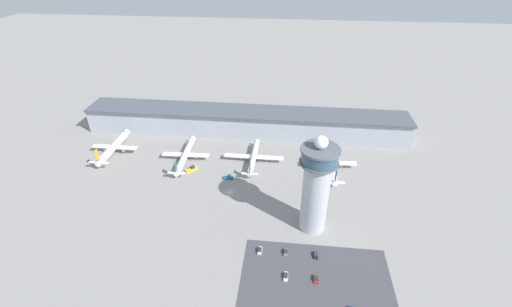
{
  "coord_description": "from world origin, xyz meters",
  "views": [
    {
      "loc": [
        31.48,
        -151.03,
        122.7
      ],
      "look_at": [
        12.93,
        20.63,
        13.99
      ],
      "focal_mm": 24.0,
      "sensor_mm": 36.0,
      "label": 1
    }
  ],
  "objects_px": {
    "service_truck_fuel": "(229,177)",
    "car_white_wagon": "(286,252)",
    "service_truck_catering": "(192,169)",
    "airplane_gate_delta": "(330,163)",
    "car_black_suv": "(316,279)",
    "airplane_gate_alpha": "(114,147)",
    "control_tower": "(316,186)",
    "airplane_gate_charlie": "(254,157)",
    "car_silver_sedan": "(316,255)",
    "car_blue_compact": "(260,250)",
    "car_grey_coupe": "(286,276)",
    "airplane_gate_bravo": "(185,155)"
  },
  "relations": [
    {
      "from": "service_truck_fuel",
      "to": "car_white_wagon",
      "type": "xyz_separation_m",
      "value": [
        36.27,
        -54.15,
        -0.24
      ]
    },
    {
      "from": "service_truck_catering",
      "to": "service_truck_fuel",
      "type": "bearing_deg",
      "value": -13.64
    },
    {
      "from": "airplane_gate_delta",
      "to": "service_truck_fuel",
      "type": "distance_m",
      "value": 64.11
    },
    {
      "from": "car_white_wagon",
      "to": "service_truck_catering",
      "type": "bearing_deg",
      "value": 135.24
    },
    {
      "from": "car_black_suv",
      "to": "airplane_gate_alpha",
      "type": "bearing_deg",
      "value": 146.09
    },
    {
      "from": "control_tower",
      "to": "airplane_gate_alpha",
      "type": "distance_m",
      "value": 142.7
    },
    {
      "from": "airplane_gate_delta",
      "to": "car_black_suv",
      "type": "relative_size",
      "value": 10.25
    },
    {
      "from": "airplane_gate_charlie",
      "to": "car_silver_sedan",
      "type": "xyz_separation_m",
      "value": [
        36.84,
        -74.12,
        -3.29
      ]
    },
    {
      "from": "airplane_gate_charlie",
      "to": "car_blue_compact",
      "type": "distance_m",
      "value": 75.15
    },
    {
      "from": "service_truck_catering",
      "to": "car_black_suv",
      "type": "xyz_separation_m",
      "value": [
        73.79,
        -73.33,
        -0.44
      ]
    },
    {
      "from": "airplane_gate_alpha",
      "to": "airplane_gate_charlie",
      "type": "height_order",
      "value": "airplane_gate_alpha"
    },
    {
      "from": "service_truck_fuel",
      "to": "car_grey_coupe",
      "type": "bearing_deg",
      "value": -61.39
    },
    {
      "from": "airplane_gate_alpha",
      "to": "car_black_suv",
      "type": "bearing_deg",
      "value": -33.91
    },
    {
      "from": "service_truck_catering",
      "to": "car_white_wagon",
      "type": "relative_size",
      "value": 1.71
    },
    {
      "from": "airplane_gate_charlie",
      "to": "car_white_wagon",
      "type": "xyz_separation_m",
      "value": [
        23.27,
        -73.94,
        -3.23
      ]
    },
    {
      "from": "car_blue_compact",
      "to": "car_black_suv",
      "type": "bearing_deg",
      "value": -27.36
    },
    {
      "from": "car_blue_compact",
      "to": "car_silver_sedan",
      "type": "bearing_deg",
      "value": 0.2
    },
    {
      "from": "airplane_gate_alpha",
      "to": "airplane_gate_bravo",
      "type": "relative_size",
      "value": 0.95
    },
    {
      "from": "airplane_gate_alpha",
      "to": "service_truck_catering",
      "type": "bearing_deg",
      "value": -14.3
    },
    {
      "from": "car_blue_compact",
      "to": "airplane_gate_alpha",
      "type": "bearing_deg",
      "value": 144.66
    },
    {
      "from": "service_truck_fuel",
      "to": "car_white_wagon",
      "type": "relative_size",
      "value": 1.4
    },
    {
      "from": "airplane_gate_delta",
      "to": "control_tower",
      "type": "bearing_deg",
      "value": -103.65
    },
    {
      "from": "airplane_gate_delta",
      "to": "service_truck_fuel",
      "type": "height_order",
      "value": "airplane_gate_delta"
    },
    {
      "from": "airplane_gate_delta",
      "to": "airplane_gate_bravo",
      "type": "bearing_deg",
      "value": -179.55
    },
    {
      "from": "control_tower",
      "to": "service_truck_fuel",
      "type": "xyz_separation_m",
      "value": [
        -48.62,
        35.34,
        -24.8
      ]
    },
    {
      "from": "airplane_gate_alpha",
      "to": "airplane_gate_delta",
      "type": "bearing_deg",
      "value": -1.05
    },
    {
      "from": "car_white_wagon",
      "to": "control_tower",
      "type": "bearing_deg",
      "value": 56.72
    },
    {
      "from": "airplane_gate_delta",
      "to": "car_grey_coupe",
      "type": "xyz_separation_m",
      "value": [
        -24.76,
        -85.16,
        -3.53
      ]
    },
    {
      "from": "service_truck_catering",
      "to": "car_silver_sedan",
      "type": "relative_size",
      "value": 1.73
    },
    {
      "from": "service_truck_catering",
      "to": "airplane_gate_charlie",
      "type": "bearing_deg",
      "value": 20.46
    },
    {
      "from": "airplane_gate_bravo",
      "to": "airplane_gate_charlie",
      "type": "distance_m",
      "value": 44.26
    },
    {
      "from": "car_grey_coupe",
      "to": "airplane_gate_charlie",
      "type": "bearing_deg",
      "value": 105.24
    },
    {
      "from": "airplane_gate_bravo",
      "to": "car_blue_compact",
      "type": "bearing_deg",
      "value": -52.14
    },
    {
      "from": "service_truck_fuel",
      "to": "car_blue_compact",
      "type": "xyz_separation_m",
      "value": [
        24.37,
        -54.42,
        -0.23
      ]
    },
    {
      "from": "service_truck_catering",
      "to": "car_silver_sedan",
      "type": "xyz_separation_m",
      "value": [
        74.11,
        -60.22,
        -0.49
      ]
    },
    {
      "from": "airplane_gate_delta",
      "to": "car_blue_compact",
      "type": "bearing_deg",
      "value": -117.23
    },
    {
      "from": "service_truck_catering",
      "to": "car_white_wagon",
      "type": "distance_m",
      "value": 85.26
    },
    {
      "from": "airplane_gate_alpha",
      "to": "car_blue_compact",
      "type": "bearing_deg",
      "value": -35.34
    },
    {
      "from": "car_black_suv",
      "to": "service_truck_fuel",
      "type": "bearing_deg",
      "value": 126.29
    },
    {
      "from": "airplane_gate_bravo",
      "to": "car_blue_compact",
      "type": "height_order",
      "value": "airplane_gate_bravo"
    },
    {
      "from": "car_blue_compact",
      "to": "service_truck_catering",
      "type": "bearing_deg",
      "value": 128.88
    },
    {
      "from": "service_truck_catering",
      "to": "service_truck_fuel",
      "type": "distance_m",
      "value": 24.97
    },
    {
      "from": "airplane_gate_alpha",
      "to": "airplane_gate_charlie",
      "type": "bearing_deg",
      "value": -0.36
    },
    {
      "from": "airplane_gate_alpha",
      "to": "car_silver_sedan",
      "type": "relative_size",
      "value": 9.8
    },
    {
      "from": "airplane_gate_bravo",
      "to": "car_grey_coupe",
      "type": "xyz_separation_m",
      "value": [
        67.93,
        -84.43,
        -3.6
      ]
    },
    {
      "from": "control_tower",
      "to": "car_blue_compact",
      "type": "relative_size",
      "value": 11.42
    },
    {
      "from": "airplane_gate_bravo",
      "to": "car_blue_compact",
      "type": "distance_m",
      "value": 90.57
    },
    {
      "from": "car_black_suv",
      "to": "car_white_wagon",
      "type": "height_order",
      "value": "car_white_wagon"
    },
    {
      "from": "car_silver_sedan",
      "to": "service_truck_catering",
      "type": "bearing_deg",
      "value": 140.9
    },
    {
      "from": "car_blue_compact",
      "to": "car_white_wagon",
      "type": "height_order",
      "value": "car_blue_compact"
    }
  ]
}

